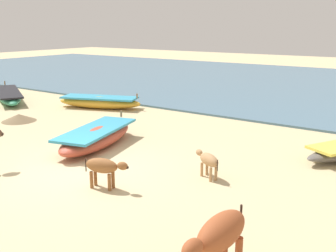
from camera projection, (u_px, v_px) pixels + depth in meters
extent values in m
plane|color=#CCB789|center=(77.00, 170.00, 9.45)|extent=(80.00, 80.00, 0.00)
cube|color=slate|center=(296.00, 84.00, 22.93)|extent=(60.00, 20.00, 0.08)
ellipsoid|color=#338C66|center=(9.00, 96.00, 18.10)|extent=(4.43, 3.06, 0.46)
cube|color=black|center=(8.00, 92.00, 18.05)|extent=(3.94, 2.77, 0.07)
cube|color=olive|center=(8.00, 92.00, 18.37)|extent=(0.50, 0.75, 0.04)
cylinder|color=olive|center=(5.00, 83.00, 19.85)|extent=(0.06, 0.06, 0.20)
ellipsoid|color=gold|center=(100.00, 102.00, 16.51)|extent=(3.72, 2.19, 0.48)
cube|color=#3399BF|center=(99.00, 97.00, 16.46)|extent=(3.31, 2.02, 0.07)
cube|color=olive|center=(106.00, 99.00, 16.41)|extent=(0.41, 0.83, 0.04)
cylinder|color=olive|center=(137.00, 96.00, 16.03)|extent=(0.06, 0.06, 0.20)
ellipsoid|color=#B74733|center=(97.00, 137.00, 11.23)|extent=(1.91, 3.52, 0.54)
cube|color=#3399BF|center=(97.00, 130.00, 11.17)|extent=(1.79, 3.13, 0.07)
cube|color=olive|center=(101.00, 130.00, 11.42)|extent=(0.94, 0.35, 0.04)
cylinder|color=olive|center=(121.00, 114.00, 12.54)|extent=(0.06, 0.06, 0.20)
ellipsoid|color=#9E4C28|center=(222.00, 231.00, 5.22)|extent=(0.47, 1.07, 0.46)
ellipsoid|color=#9E4C28|center=(192.00, 249.00, 4.66)|extent=(0.23, 0.35, 0.25)
cylinder|color=#9E4C28|center=(224.00, 249.00, 5.63)|extent=(0.11, 0.11, 0.53)
cylinder|color=#2D2119|center=(241.00, 219.00, 5.66)|extent=(0.03, 0.03, 0.43)
ellipsoid|color=tan|center=(209.00, 160.00, 8.85)|extent=(0.69, 0.53, 0.28)
ellipsoid|color=tan|center=(199.00, 152.00, 9.20)|extent=(0.25, 0.21, 0.15)
sphere|color=#2D2119|center=(197.00, 152.00, 9.29)|extent=(0.08, 0.08, 0.06)
cylinder|color=tan|center=(202.00, 169.00, 9.05)|extent=(0.06, 0.06, 0.32)
cylinder|color=tan|center=(207.00, 168.00, 9.11)|extent=(0.06, 0.06, 0.32)
cylinder|color=tan|center=(211.00, 175.00, 8.72)|extent=(0.06, 0.06, 0.32)
cylinder|color=tan|center=(216.00, 174.00, 8.79)|extent=(0.06, 0.06, 0.32)
cylinder|color=#2D2119|center=(217.00, 166.00, 8.56)|extent=(0.02, 0.02, 0.26)
ellipsoid|color=brown|center=(102.00, 166.00, 8.29)|extent=(0.79, 0.47, 0.32)
ellipsoid|color=brown|center=(122.00, 166.00, 8.11)|extent=(0.27, 0.20, 0.17)
sphere|color=#2D2119|center=(127.00, 167.00, 8.08)|extent=(0.08, 0.08, 0.07)
cylinder|color=brown|center=(113.00, 180.00, 8.37)|extent=(0.07, 0.07, 0.37)
cylinder|color=brown|center=(109.00, 183.00, 8.22)|extent=(0.07, 0.07, 0.37)
cylinder|color=brown|center=(95.00, 177.00, 8.52)|extent=(0.07, 0.07, 0.37)
cylinder|color=brown|center=(92.00, 180.00, 8.37)|extent=(0.07, 0.07, 0.37)
cylinder|color=#2D2119|center=(86.00, 165.00, 8.43)|extent=(0.02, 0.02, 0.30)
sphere|color=#2D2119|center=(1.00, 134.00, 9.39)|extent=(0.14, 0.14, 0.11)
cone|color=#7A6647|center=(19.00, 118.00, 14.26)|extent=(1.73, 1.73, 0.26)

